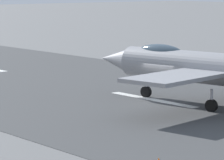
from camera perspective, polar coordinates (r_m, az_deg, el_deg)
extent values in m
plane|color=slate|center=(45.41, 4.16, -1.81)|extent=(400.00, 400.00, 0.00)
cube|color=#404243|center=(45.41, 4.16, -1.80)|extent=(240.00, 26.00, 0.02)
cube|color=white|center=(46.03, 3.42, -1.64)|extent=(8.00, 0.70, 0.00)
cylinder|color=gray|center=(44.06, 7.53, 1.03)|extent=(12.05, 3.90, 2.05)
cone|color=gray|center=(48.48, 0.34, 1.73)|extent=(2.98, 2.16, 1.74)
ellipsoid|color=#3F5160|center=(45.91, 4.07, 2.33)|extent=(3.73, 1.65, 1.10)
cube|color=gray|center=(40.04, 5.31, 0.23)|extent=(4.38, 6.92, 0.24)
cylinder|color=silver|center=(46.97, 2.86, -0.61)|extent=(0.18, 0.18, 1.40)
cylinder|color=black|center=(47.01, 2.86, -0.99)|extent=(0.80, 0.42, 0.76)
cylinder|color=silver|center=(42.01, 8.30, -1.70)|extent=(0.18, 0.18, 1.40)
cylinder|color=black|center=(42.06, 8.29, -2.13)|extent=(0.80, 0.42, 0.76)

